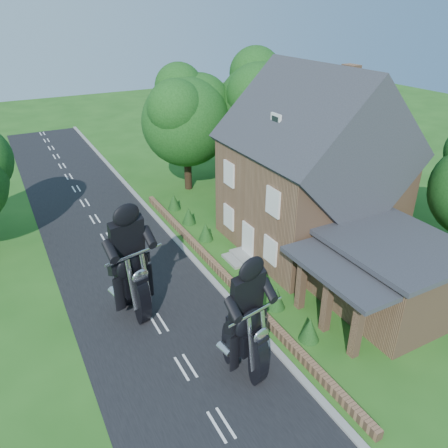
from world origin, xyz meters
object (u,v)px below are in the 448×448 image
garden_wall (222,273)px  motorcycle_lead (245,356)px  motorcycle_follow (134,299)px  house (311,173)px  annex (389,274)px

garden_wall → motorcycle_lead: motorcycle_lead is taller
motorcycle_lead → motorcycle_follow: 6.06m
garden_wall → house: 7.52m
house → motorcycle_follow: bearing=-170.7°
garden_wall → house: size_ratio=2.15×
house → annex: 7.30m
annex → motorcycle_lead: 7.99m
motorcycle_lead → annex: bearing=172.0°
annex → motorcycle_lead: size_ratio=4.15×
house → motorcycle_lead: house is taller
house → annex: (-0.62, -6.80, -2.58)m
garden_wall → motorcycle_lead: 6.73m
garden_wall → house: house is taller
garden_wall → motorcycle_follow: size_ratio=12.10×
house → motorcycle_follow: size_ratio=5.63×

